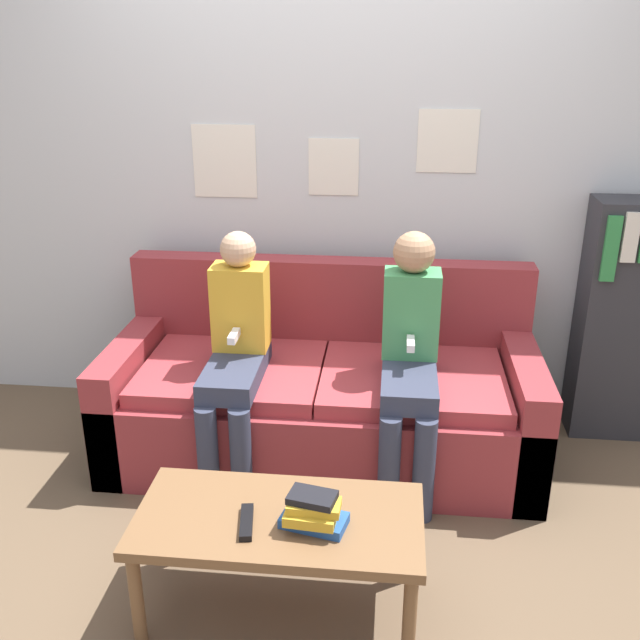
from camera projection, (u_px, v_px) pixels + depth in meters
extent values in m
plane|color=brown|center=(310.00, 518.00, 2.95)|extent=(10.00, 10.00, 0.00)
cube|color=silver|center=(334.00, 160.00, 3.44)|extent=(8.00, 0.06, 2.60)
cube|color=white|center=(225.00, 161.00, 3.47)|extent=(0.31, 0.00, 0.35)
cube|color=white|center=(334.00, 167.00, 3.42)|extent=(0.24, 0.00, 0.27)
cube|color=white|center=(448.00, 141.00, 3.32)|extent=(0.28, 0.00, 0.29)
cube|color=maroon|center=(322.00, 416.00, 3.34)|extent=(1.94, 0.85, 0.39)
cube|color=maroon|center=(330.00, 305.00, 3.51)|extent=(1.94, 0.14, 0.46)
cube|color=maroon|center=(135.00, 392.00, 3.40)|extent=(0.14, 0.85, 0.55)
cube|color=maroon|center=(520.00, 411.00, 3.22)|extent=(0.14, 0.85, 0.55)
cube|color=#A1343A|center=(233.00, 371.00, 3.26)|extent=(0.81, 0.69, 0.07)
cube|color=#A1343A|center=(413.00, 380.00, 3.18)|extent=(0.81, 0.69, 0.07)
cube|color=brown|center=(279.00, 520.00, 2.35)|extent=(0.95, 0.47, 0.04)
cylinder|color=brown|center=(137.00, 599.00, 2.29)|extent=(0.04, 0.04, 0.35)
cylinder|color=brown|center=(409.00, 621.00, 2.20)|extent=(0.04, 0.04, 0.35)
cylinder|color=brown|center=(173.00, 522.00, 2.64)|extent=(0.04, 0.04, 0.35)
cylinder|color=brown|center=(408.00, 539.00, 2.56)|extent=(0.04, 0.04, 0.35)
cylinder|color=#33384C|center=(208.00, 457.00, 2.95)|extent=(0.09, 0.09, 0.46)
cylinder|color=#33384C|center=(241.00, 459.00, 2.94)|extent=(0.09, 0.09, 0.46)
cube|color=#33384C|center=(236.00, 370.00, 3.09)|extent=(0.23, 0.52, 0.09)
cube|color=gold|center=(241.00, 307.00, 3.15)|extent=(0.24, 0.16, 0.38)
sphere|color=tan|center=(238.00, 249.00, 3.05)|extent=(0.16, 0.16, 0.16)
cube|color=white|center=(234.00, 336.00, 3.04)|extent=(0.03, 0.12, 0.03)
cylinder|color=#33384C|center=(389.00, 468.00, 2.88)|extent=(0.09, 0.09, 0.46)
cylinder|color=#33384C|center=(424.00, 470.00, 2.87)|extent=(0.09, 0.09, 0.46)
cube|color=#33384C|center=(409.00, 378.00, 3.02)|extent=(0.23, 0.52, 0.09)
cube|color=#429356|center=(411.00, 314.00, 3.07)|extent=(0.24, 0.16, 0.38)
sphere|color=tan|center=(414.00, 252.00, 2.97)|extent=(0.18, 0.18, 0.18)
cube|color=white|center=(411.00, 344.00, 2.96)|extent=(0.03, 0.12, 0.03)
cube|color=black|center=(247.00, 522.00, 2.30)|extent=(0.07, 0.17, 0.02)
cube|color=#23519E|center=(314.00, 520.00, 2.29)|extent=(0.23, 0.16, 0.03)
cube|color=gold|center=(311.00, 514.00, 2.27)|extent=(0.17, 0.14, 0.03)
cube|color=gold|center=(314.00, 506.00, 2.26)|extent=(0.17, 0.10, 0.03)
cube|color=black|center=(312.00, 497.00, 2.25)|extent=(0.17, 0.12, 0.02)
cube|color=#2D2D33|center=(624.00, 321.00, 3.41)|extent=(0.42, 0.24, 1.17)
cube|color=#2D8442|center=(611.00, 249.00, 3.16)|extent=(0.06, 0.02, 0.30)
cube|color=silver|center=(631.00, 238.00, 3.13)|extent=(0.06, 0.02, 0.23)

